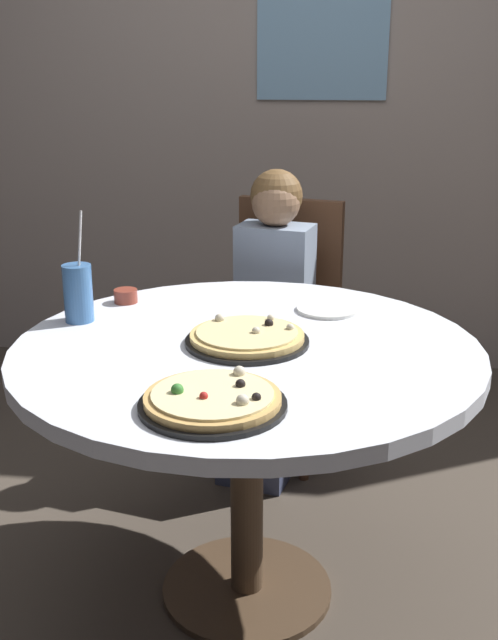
{
  "coord_description": "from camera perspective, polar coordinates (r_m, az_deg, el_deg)",
  "views": [
    {
      "loc": [
        0.23,
        -1.85,
        1.44
      ],
      "look_at": [
        0.0,
        0.05,
        0.8
      ],
      "focal_mm": 43.77,
      "sensor_mm": 36.0,
      "label": 1
    }
  ],
  "objects": [
    {
      "name": "ground_plane",
      "position": [
        2.36,
        -0.15,
        -19.19
      ],
      "size": [
        8.0,
        8.0,
        0.0
      ],
      "primitive_type": "plane",
      "color": "#4C4238"
    },
    {
      "name": "wall_with_window",
      "position": [
        3.73,
        3.54,
        18.66
      ],
      "size": [
        5.2,
        0.14,
        2.9
      ],
      "color": "#A8998E",
      "rests_on": "ground_plane"
    },
    {
      "name": "dining_table",
      "position": [
        2.02,
        -0.17,
        -4.45
      ],
      "size": [
        1.2,
        1.2,
        0.75
      ],
      "color": "silver",
      "rests_on": "ground_plane"
    },
    {
      "name": "chair_wooden",
      "position": [
        2.94,
        2.45,
        0.48
      ],
      "size": [
        0.48,
        0.48,
        0.95
      ],
      "color": "brown",
      "rests_on": "ground_plane"
    },
    {
      "name": "diner_child",
      "position": [
        2.79,
        1.4,
        -1.53
      ],
      "size": [
        0.33,
        0.43,
        1.08
      ],
      "color": "#3F4766",
      "rests_on": "ground_plane"
    },
    {
      "name": "pizza_veggie",
      "position": [
        1.99,
        -0.19,
        -1.29
      ],
      "size": [
        0.32,
        0.32,
        0.05
      ],
      "color": "black",
      "rests_on": "dining_table"
    },
    {
      "name": "pizza_cheese",
      "position": [
        1.63,
        -2.65,
        -5.88
      ],
      "size": [
        0.31,
        0.31,
        0.05
      ],
      "color": "black",
      "rests_on": "dining_table"
    },
    {
      "name": "soda_cup",
      "position": [
        2.19,
        -12.39,
        1.96
      ],
      "size": [
        0.08,
        0.08,
        0.31
      ],
      "color": "#3F72B2",
      "rests_on": "dining_table"
    },
    {
      "name": "sauce_bowl",
      "position": [
        2.36,
        -9.0,
        1.75
      ],
      "size": [
        0.07,
        0.07,
        0.04
      ],
      "primitive_type": "cylinder",
      "color": "brown",
      "rests_on": "dining_table"
    },
    {
      "name": "plate_small",
      "position": [
        2.26,
        5.78,
        0.79
      ],
      "size": [
        0.18,
        0.18,
        0.01
      ],
      "primitive_type": "cylinder",
      "color": "white",
      "rests_on": "dining_table"
    }
  ]
}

